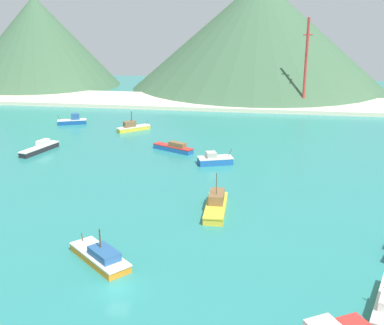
{
  "coord_description": "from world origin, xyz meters",
  "views": [
    {
      "loc": [
        15.27,
        -44.45,
        29.59
      ],
      "look_at": [
        1.95,
        41.08,
        1.76
      ],
      "focal_mm": 45.2,
      "sensor_mm": 36.0,
      "label": 1
    }
  ],
  "objects_px": {
    "fishing_boat_9": "(215,160)",
    "fishing_boat_13": "(133,127)",
    "fishing_boat_11": "(216,205)",
    "fishing_boat_3": "(174,148)",
    "fishing_boat_7": "(73,121)",
    "radio_tower": "(306,64)",
    "fishing_boat_14": "(101,256)",
    "fishing_boat_8": "(40,148)"
  },
  "relations": [
    {
      "from": "fishing_boat_7",
      "to": "fishing_boat_11",
      "type": "xyz_separation_m",
      "value": [
        43.8,
        -51.46,
        0.05
      ]
    },
    {
      "from": "fishing_boat_7",
      "to": "radio_tower",
      "type": "bearing_deg",
      "value": 25.14
    },
    {
      "from": "fishing_boat_3",
      "to": "fishing_boat_8",
      "type": "bearing_deg",
      "value": -170.43
    },
    {
      "from": "fishing_boat_13",
      "to": "fishing_boat_11",
      "type": "bearing_deg",
      "value": -60.82
    },
    {
      "from": "fishing_boat_8",
      "to": "fishing_boat_3",
      "type": "bearing_deg",
      "value": 9.57
    },
    {
      "from": "fishing_boat_11",
      "to": "fishing_boat_14",
      "type": "bearing_deg",
      "value": -124.58
    },
    {
      "from": "fishing_boat_11",
      "to": "fishing_boat_13",
      "type": "height_order",
      "value": "fishing_boat_11"
    },
    {
      "from": "fishing_boat_7",
      "to": "fishing_boat_13",
      "type": "height_order",
      "value": "fishing_boat_13"
    },
    {
      "from": "fishing_boat_11",
      "to": "fishing_boat_14",
      "type": "xyz_separation_m",
      "value": [
        -12.19,
        -17.67,
        -0.19
      ]
    },
    {
      "from": "fishing_boat_7",
      "to": "fishing_boat_11",
      "type": "height_order",
      "value": "fishing_boat_11"
    },
    {
      "from": "fishing_boat_3",
      "to": "radio_tower",
      "type": "bearing_deg",
      "value": 58.72
    },
    {
      "from": "fishing_boat_7",
      "to": "radio_tower",
      "type": "height_order",
      "value": "radio_tower"
    },
    {
      "from": "radio_tower",
      "to": "fishing_boat_3",
      "type": "bearing_deg",
      "value": -121.28
    },
    {
      "from": "fishing_boat_7",
      "to": "fishing_boat_8",
      "type": "bearing_deg",
      "value": -83.32
    },
    {
      "from": "fishing_boat_7",
      "to": "fishing_boat_9",
      "type": "distance_m",
      "value": 49.92
    },
    {
      "from": "fishing_boat_3",
      "to": "fishing_boat_7",
      "type": "xyz_separation_m",
      "value": [
        -31.39,
        20.86,
        0.14
      ]
    },
    {
      "from": "fishing_boat_8",
      "to": "radio_tower",
      "type": "relative_size",
      "value": 0.4
    },
    {
      "from": "fishing_boat_7",
      "to": "fishing_boat_9",
      "type": "xyz_separation_m",
      "value": [
        41.04,
        -28.42,
        -0.04
      ]
    },
    {
      "from": "fishing_boat_7",
      "to": "fishing_boat_8",
      "type": "relative_size",
      "value": 0.72
    },
    {
      "from": "fishing_boat_7",
      "to": "fishing_boat_9",
      "type": "height_order",
      "value": "fishing_boat_9"
    },
    {
      "from": "fishing_boat_13",
      "to": "radio_tower",
      "type": "bearing_deg",
      "value": 37.41
    },
    {
      "from": "fishing_boat_3",
      "to": "fishing_boat_13",
      "type": "bearing_deg",
      "value": 130.26
    },
    {
      "from": "fishing_boat_13",
      "to": "fishing_boat_7",
      "type": "bearing_deg",
      "value": 165.16
    },
    {
      "from": "fishing_boat_3",
      "to": "fishing_boat_14",
      "type": "bearing_deg",
      "value": -89.72
    },
    {
      "from": "fishing_boat_3",
      "to": "fishing_boat_11",
      "type": "bearing_deg",
      "value": -67.91
    },
    {
      "from": "radio_tower",
      "to": "fishing_boat_14",
      "type": "bearing_deg",
      "value": -107.02
    },
    {
      "from": "fishing_boat_11",
      "to": "fishing_boat_3",
      "type": "bearing_deg",
      "value": 112.09
    },
    {
      "from": "fishing_boat_13",
      "to": "fishing_boat_14",
      "type": "height_order",
      "value": "fishing_boat_13"
    },
    {
      "from": "fishing_boat_8",
      "to": "radio_tower",
      "type": "distance_m",
      "value": 81.13
    },
    {
      "from": "fishing_boat_11",
      "to": "radio_tower",
      "type": "relative_size",
      "value": 0.39
    },
    {
      "from": "fishing_boat_11",
      "to": "fishing_boat_14",
      "type": "relative_size",
      "value": 1.13
    },
    {
      "from": "fishing_boat_9",
      "to": "radio_tower",
      "type": "relative_size",
      "value": 0.27
    },
    {
      "from": "fishing_boat_8",
      "to": "fishing_boat_9",
      "type": "xyz_separation_m",
      "value": [
        38.04,
        -2.78,
        0.09
      ]
    },
    {
      "from": "fishing_boat_9",
      "to": "fishing_boat_14",
      "type": "relative_size",
      "value": 0.79
    },
    {
      "from": "fishing_boat_14",
      "to": "fishing_boat_13",
      "type": "bearing_deg",
      "value": 102.2
    },
    {
      "from": "fishing_boat_7",
      "to": "fishing_boat_11",
      "type": "bearing_deg",
      "value": -49.59
    },
    {
      "from": "fishing_boat_3",
      "to": "fishing_boat_9",
      "type": "bearing_deg",
      "value": -38.07
    },
    {
      "from": "fishing_boat_3",
      "to": "fishing_boat_14",
      "type": "xyz_separation_m",
      "value": [
        0.23,
        -48.27,
        -0.0
      ]
    },
    {
      "from": "fishing_boat_8",
      "to": "fishing_boat_13",
      "type": "bearing_deg",
      "value": 54.97
    },
    {
      "from": "fishing_boat_13",
      "to": "radio_tower",
      "type": "relative_size",
      "value": 0.29
    },
    {
      "from": "fishing_boat_9",
      "to": "fishing_boat_13",
      "type": "height_order",
      "value": "fishing_boat_13"
    },
    {
      "from": "fishing_boat_8",
      "to": "radio_tower",
      "type": "xyz_separation_m",
      "value": [
        58.63,
        54.56,
        12.93
      ]
    }
  ]
}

